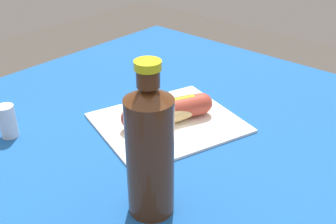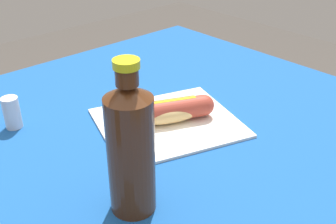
{
  "view_description": "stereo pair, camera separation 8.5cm",
  "coord_description": "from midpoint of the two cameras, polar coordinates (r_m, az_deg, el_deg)",
  "views": [
    {
      "loc": [
        -0.52,
        -0.52,
        1.24
      ],
      "look_at": [
        0.06,
        -0.01,
        0.81
      ],
      "focal_mm": 43.69,
      "sensor_mm": 36.0,
      "label": 1
    },
    {
      "loc": [
        -0.46,
        -0.58,
        1.24
      ],
      "look_at": [
        0.06,
        -0.01,
        0.81
      ],
      "focal_mm": 43.69,
      "sensor_mm": 36.0,
      "label": 2
    }
  ],
  "objects": [
    {
      "name": "hot_dog",
      "position": [
        0.88,
        -2.77,
        0.06
      ],
      "size": [
        0.2,
        0.12,
        0.05
      ],
      "color": "#E5BC75",
      "rests_on": "paper_wrapper"
    },
    {
      "name": "dining_table",
      "position": [
        0.94,
        -5.35,
        -9.87
      ],
      "size": [
        1.14,
        1.0,
        0.78
      ],
      "color": "brown",
      "rests_on": "ground"
    },
    {
      "name": "soda_bottle",
      "position": [
        0.61,
        -6.51,
        -5.37
      ],
      "size": [
        0.07,
        0.07,
        0.26
      ],
      "color": "#4C2814",
      "rests_on": "dining_table"
    },
    {
      "name": "paper_wrapper",
      "position": [
        0.9,
        -2.71,
        -1.58
      ],
      "size": [
        0.36,
        0.33,
        0.01
      ],
      "primitive_type": "cube",
      "rotation": [
        0.0,
        0.0,
        -0.32
      ],
      "color": "white",
      "rests_on": "dining_table"
    },
    {
      "name": "salt_shaker",
      "position": [
        0.92,
        -24.0,
        -1.27
      ],
      "size": [
        0.04,
        0.04,
        0.07
      ],
      "primitive_type": "cylinder",
      "color": "silver",
      "rests_on": "dining_table"
    }
  ]
}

